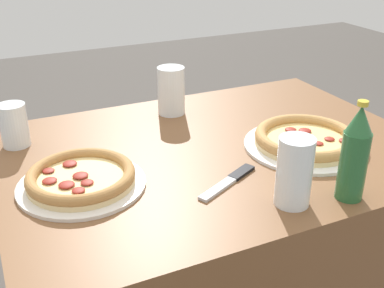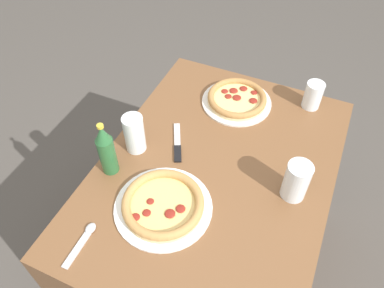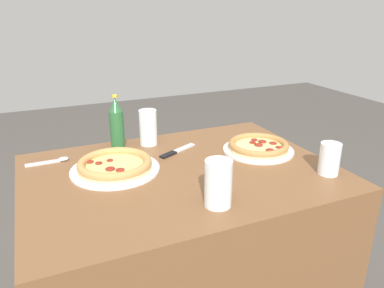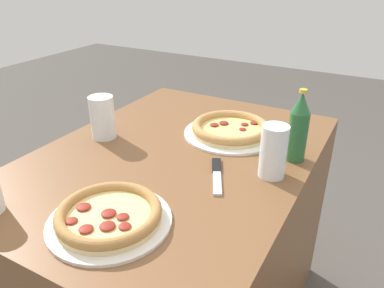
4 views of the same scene
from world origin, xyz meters
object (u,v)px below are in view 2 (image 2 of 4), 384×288
object	(u,v)px
glass_mango_juice	(313,96)
knife	(177,144)
pizza_salami	(237,99)
beer_bottle	(106,150)
glass_lemonade	(296,182)
glass_water	(134,134)
pizza_pepperoni	(163,204)
spoon	(84,239)

from	to	relation	value
glass_mango_juice	knife	xyz separation A→B (m)	(0.40, -0.39, -0.05)
pizza_salami	beer_bottle	size ratio (longest dim) A/B	1.30
pizza_salami	glass_mango_juice	xyz separation A→B (m)	(-0.10, 0.27, 0.03)
beer_bottle	knife	xyz separation A→B (m)	(-0.19, 0.16, -0.10)
glass_lemonade	glass_water	bearing A→B (deg)	-86.93
pizza_pepperoni	beer_bottle	world-z (taller)	beer_bottle
glass_lemonade	glass_water	world-z (taller)	glass_water
glass_lemonade	beer_bottle	size ratio (longest dim) A/B	0.65
glass_mango_juice	spoon	distance (m)	0.98
glass_mango_juice	glass_water	distance (m)	0.71
knife	glass_water	bearing A→B (deg)	-60.86
pizza_pepperoni	knife	size ratio (longest dim) A/B	1.76
beer_bottle	spoon	distance (m)	0.28
pizza_salami	glass_water	world-z (taller)	glass_water
knife	beer_bottle	bearing A→B (deg)	-39.59
pizza_pepperoni	pizza_salami	size ratio (longest dim) A/B	1.11
spoon	pizza_salami	bearing A→B (deg)	164.29
pizza_salami	knife	xyz separation A→B (m)	(0.30, -0.12, -0.02)
pizza_pepperoni	glass_lemonade	bearing A→B (deg)	121.33
pizza_pepperoni	beer_bottle	distance (m)	0.26
pizza_salami	glass_lemonade	world-z (taller)	glass_lemonade
spoon	pizza_pepperoni	bearing A→B (deg)	139.27
beer_bottle	knife	distance (m)	0.27
glass_mango_juice	spoon	xyz separation A→B (m)	(0.85, -0.49, -0.05)
glass_lemonade	glass_mango_juice	bearing A→B (deg)	-175.28
pizza_salami	spoon	xyz separation A→B (m)	(0.75, -0.21, -0.01)
pizza_pepperoni	beer_bottle	xyz separation A→B (m)	(-0.07, -0.23, 0.08)
spoon	glass_water	bearing A→B (deg)	-174.33
pizza_pepperoni	pizza_salami	xyz separation A→B (m)	(-0.56, 0.05, -0.00)
glass_water	beer_bottle	xyz separation A→B (m)	(0.12, -0.03, 0.03)
pizza_pepperoni	glass_lemonade	world-z (taller)	glass_lemonade
pizza_pepperoni	glass_lemonade	distance (m)	0.42
glass_lemonade	knife	bearing A→B (deg)	-95.52
glass_water	spoon	distance (m)	0.39
pizza_salami	glass_lemonade	distance (m)	0.46
knife	glass_mango_juice	bearing A→B (deg)	135.57
glass_mango_juice	glass_water	world-z (taller)	glass_water
beer_bottle	spoon	bearing A→B (deg)	14.88
spoon	glass_mango_juice	bearing A→B (deg)	150.36
glass_mango_juice	glass_lemonade	size ratio (longest dim) A/B	0.79
pizza_salami	beer_bottle	xyz separation A→B (m)	(0.49, -0.28, 0.08)
pizza_pepperoni	glass_mango_juice	size ratio (longest dim) A/B	2.79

